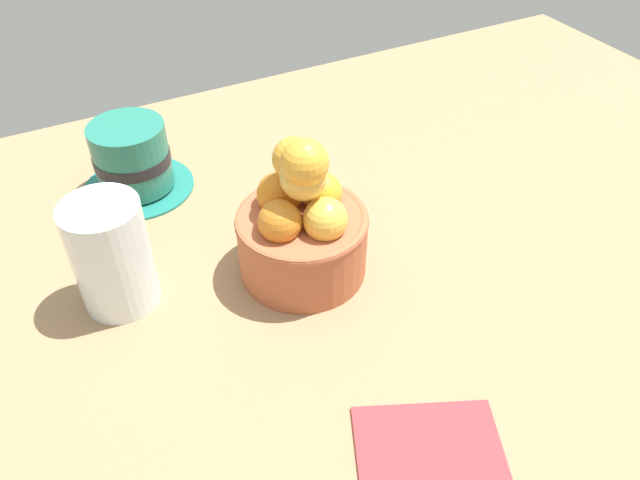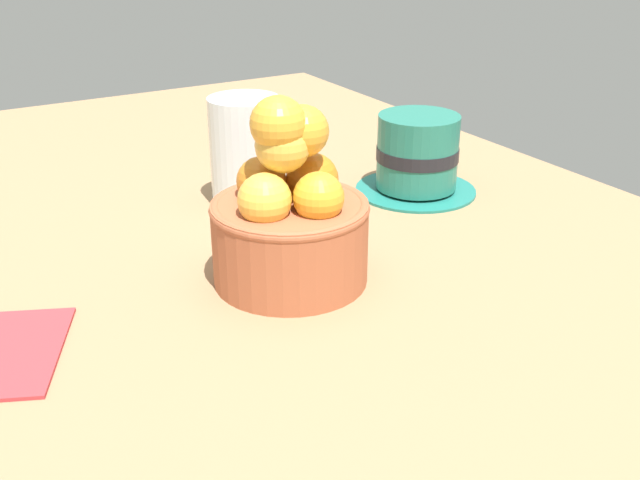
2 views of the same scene
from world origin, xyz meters
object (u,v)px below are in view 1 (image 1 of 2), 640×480
(water_glass, at_px, (111,255))
(folded_napkin, at_px, (431,454))
(coffee_cup, at_px, (133,160))
(terracotta_bowl, at_px, (302,226))

(water_glass, height_order, folded_napkin, water_glass)
(coffee_cup, bearing_deg, folded_napkin, -76.66)
(coffee_cup, height_order, folded_napkin, coffee_cup)
(terracotta_bowl, bearing_deg, water_glass, 165.84)
(water_glass, xyz_separation_m, folded_napkin, (0.17, -0.29, -0.05))
(water_glass, bearing_deg, coffee_cup, 70.54)
(terracotta_bowl, relative_size, water_glass, 1.40)
(terracotta_bowl, relative_size, folded_napkin, 1.38)
(water_glass, bearing_deg, terracotta_bowl, -14.16)
(coffee_cup, xyz_separation_m, folded_napkin, (0.11, -0.46, -0.04))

